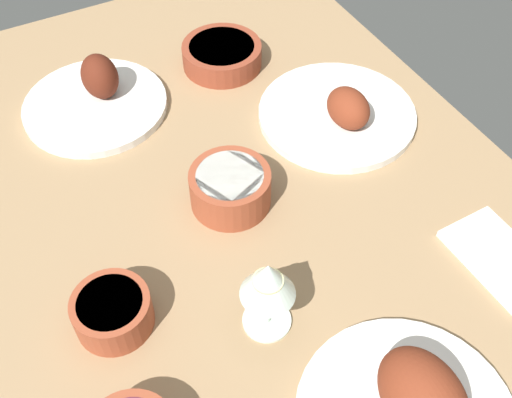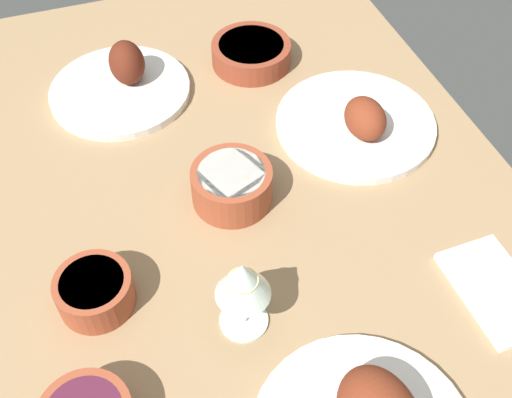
% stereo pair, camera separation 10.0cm
% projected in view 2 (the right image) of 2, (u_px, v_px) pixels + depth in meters
% --- Properties ---
extents(dining_table, '(1.40, 0.90, 0.04)m').
position_uv_depth(dining_table, '(256.00, 215.00, 1.04)').
color(dining_table, '#937551').
rests_on(dining_table, ground).
extents(plate_far_side, '(0.27, 0.27, 0.10)m').
position_uv_depth(plate_far_side, '(122.00, 83.00, 1.20)').
color(plate_far_side, silver).
rests_on(plate_far_side, dining_table).
extents(plate_near_viewer, '(0.29, 0.29, 0.08)m').
position_uv_depth(plate_near_viewer, '(358.00, 122.00, 1.13)').
color(plate_near_viewer, silver).
rests_on(plate_near_viewer, dining_table).
extents(bowl_cream, '(0.13, 0.13, 0.06)m').
position_uv_depth(bowl_cream, '(232.00, 184.00, 1.01)').
color(bowl_cream, brown).
rests_on(bowl_cream, dining_table).
extents(bowl_potatoes, '(0.16, 0.16, 0.05)m').
position_uv_depth(bowl_potatoes, '(251.00, 53.00, 1.25)').
color(bowl_potatoes, brown).
rests_on(bowl_potatoes, dining_table).
extents(bowl_pasta, '(0.11, 0.11, 0.05)m').
position_uv_depth(bowl_pasta, '(95.00, 291.00, 0.88)').
color(bowl_pasta, brown).
rests_on(bowl_pasta, dining_table).
extents(wine_glass, '(0.08, 0.08, 0.14)m').
position_uv_depth(wine_glass, '(243.00, 283.00, 0.81)').
color(wine_glass, silver).
rests_on(wine_glass, dining_table).
extents(folded_napkin, '(0.17, 0.11, 0.01)m').
position_uv_depth(folded_napkin, '(496.00, 290.00, 0.91)').
color(folded_napkin, white).
rests_on(folded_napkin, dining_table).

